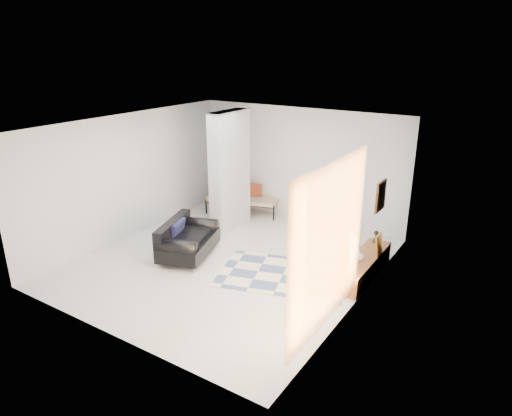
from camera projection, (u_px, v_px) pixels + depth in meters
The scene contains 17 objects.
floor at pixel (229, 262), 9.35m from camera, with size 6.00×6.00×0.00m, color silver.
ceiling at pixel (226, 125), 8.40m from camera, with size 6.00×6.00×0.00m, color white.
wall_back at pixel (299, 165), 11.25m from camera, with size 6.00×6.00×0.00m, color silver.
wall_front at pixel (104, 253), 6.49m from camera, with size 6.00×6.00×0.00m, color silver.
wall_left at pixel (129, 176), 10.27m from camera, with size 6.00×6.00×0.00m, color silver.
wall_right at pixel (363, 225), 7.48m from camera, with size 6.00×6.00×0.00m, color silver.
partition_column at pixel (230, 171), 10.70m from camera, with size 0.35×1.20×2.80m, color #B0B4B7.
hallway_door at pixel (229, 168), 12.41m from camera, with size 0.85×0.06×2.04m, color silver.
curtain at pixel (330, 246), 6.59m from camera, with size 2.55×2.55×0.00m, color #FFA543.
wall_art at pixel (381, 196), 8.12m from camera, with size 0.04×0.45×0.55m, color #3D2210.
media_console at pixel (364, 266), 8.71m from camera, with size 0.45×1.90×0.80m.
loveseat at pixel (186, 240), 9.52m from camera, with size 1.30×1.70×0.76m.
daybed at pixel (243, 197), 12.01m from camera, with size 2.00×1.28×0.77m.
area_rug at pixel (283, 275), 8.81m from camera, with size 2.43×1.62×0.01m, color beige.
cylinder_lamp at pixel (353, 252), 8.07m from camera, with size 0.12×0.12×0.66m, color silver.
bronze_figurine at pixel (376, 237), 9.25m from camera, with size 0.13×0.13×0.25m, color #312516, non-canonical shape.
vase at pixel (359, 255), 8.49m from camera, with size 0.19×0.19×0.20m, color #B8C3BE.
Camera 1 is at (5.00, -6.80, 4.19)m, focal length 32.00 mm.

